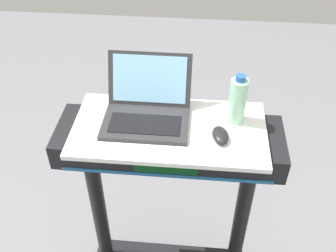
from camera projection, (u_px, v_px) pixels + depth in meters
desk_board at (169, 129)px, 1.55m from camera, size 0.75×0.39×0.02m
laptop at (147, 108)px, 1.56m from camera, size 0.33×0.30×0.22m
computer_mouse at (220, 135)px, 1.48m from camera, size 0.08×0.11×0.03m
water_bottle at (237, 100)px, 1.51m from camera, size 0.07×0.07×0.21m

